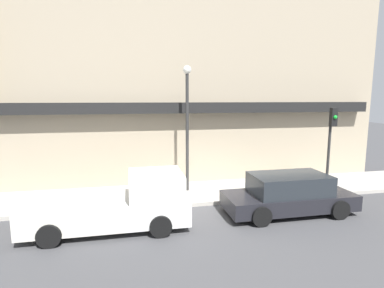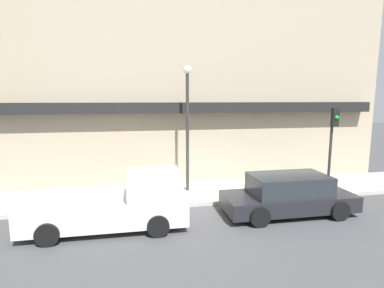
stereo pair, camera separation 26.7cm
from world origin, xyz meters
The scene contains 8 objects.
ground_plane centered at (0.00, 0.00, 0.00)m, with size 80.00×80.00×0.00m, color #424244.
sidewalk centered at (0.00, 1.53, 0.08)m, with size 36.00×3.07×0.16m.
building centered at (-0.01, 4.55, 4.98)m, with size 19.80×3.80×9.98m.
pickup_truck centered at (-3.53, -1.34, 0.80)m, with size 5.22×2.26×1.82m.
parked_car centered at (2.64, -1.34, 0.73)m, with size 4.86×2.07×1.50m.
fire_hydrant centered at (2.50, 0.49, 0.46)m, with size 0.18×0.18×0.61m.
street_lamp centered at (-0.65, 1.73, 3.62)m, with size 0.36×0.36×5.54m.
traffic_light centered at (5.56, 0.38, 2.73)m, with size 0.28×0.42×3.74m.
Camera 1 is at (-3.12, -11.19, 4.29)m, focal length 28.00 mm.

